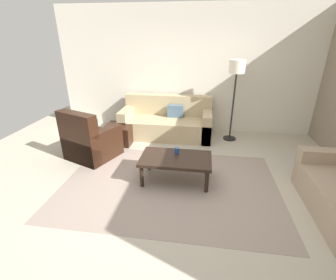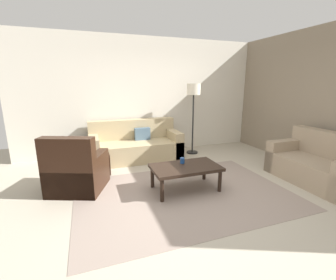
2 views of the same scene
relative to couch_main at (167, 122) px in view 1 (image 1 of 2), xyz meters
name	(u,v)px [view 1 (image 1 of 2)]	position (x,y,z in m)	size (l,w,h in m)	color
ground_plane	(170,184)	(0.36, -2.09, -0.30)	(8.00, 8.00, 0.00)	#B2A893
rear_partition	(186,71)	(0.36, 0.51, 1.10)	(6.00, 0.12, 2.80)	silver
area_rug	(170,184)	(0.36, -2.09, -0.29)	(3.32, 2.27, 0.01)	gray
couch_main	(167,122)	(0.00, 0.00, 0.00)	(2.03, 0.93, 0.88)	tan
armchair_leather	(90,143)	(-1.25, -1.41, 0.01)	(1.04, 1.04, 0.95)	black
ottoman	(120,134)	(-0.94, -0.64, -0.10)	(0.56, 0.56, 0.40)	black
coffee_table	(176,160)	(0.43, -1.94, 0.06)	(1.10, 0.64, 0.41)	black
cup	(177,151)	(0.43, -1.80, 0.16)	(0.07, 0.07, 0.10)	#1E478C
lamp_standing	(236,75)	(1.44, -0.09, 1.11)	(0.32, 0.32, 1.71)	black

